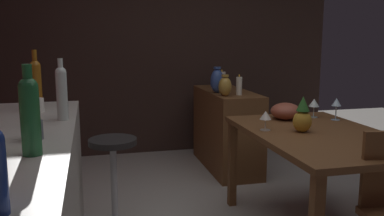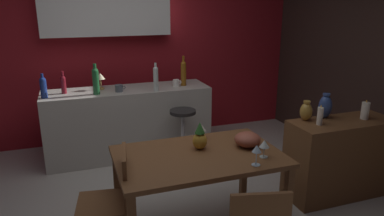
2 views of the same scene
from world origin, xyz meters
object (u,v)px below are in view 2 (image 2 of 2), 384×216
(chair_near_window, at_px, (112,199))
(fruit_bowl, at_px, (248,139))
(pineapple_centerpiece, at_px, (200,138))
(wine_bottle_ruby, at_px, (63,83))
(vase_brass, at_px, (306,111))
(dining_table, at_px, (199,163))
(pillar_candle_short, at_px, (320,116))
(cup_slate, at_px, (119,88))
(wine_bottle_clear, at_px, (156,78))
(bar_stool, at_px, (183,136))
(pillar_candle_tall, at_px, (365,111))
(vase_ceramic_blue, at_px, (325,106))
(wine_bottle_green, at_px, (96,80))
(wine_bottle_cobalt, at_px, (43,87))
(cup_white, at_px, (176,83))
(counter_lamp, at_px, (100,78))
(wine_glass_left, at_px, (202,128))
(wine_bottle_amber, at_px, (183,72))
(wine_glass_right, at_px, (257,150))
(wine_glass_center, at_px, (264,144))
(sideboard_cabinet, at_px, (339,158))

(chair_near_window, distance_m, fruit_bowl, 1.25)
(pineapple_centerpiece, relative_size, wine_bottle_ruby, 0.89)
(fruit_bowl, relative_size, vase_brass, 1.15)
(dining_table, xyz_separation_m, chair_near_window, (-0.74, -0.06, -0.16))
(pineapple_centerpiece, height_order, pillar_candle_short, pillar_candle_short)
(cup_slate, bearing_deg, wine_bottle_ruby, 167.78)
(pineapple_centerpiece, distance_m, wine_bottle_clear, 1.56)
(bar_stool, relative_size, pillar_candle_tall, 3.51)
(pillar_candle_short, relative_size, vase_ceramic_blue, 0.77)
(chair_near_window, xyz_separation_m, wine_bottle_green, (0.07, 1.79, 0.58))
(fruit_bowl, distance_m, wine_bottle_cobalt, 2.46)
(fruit_bowl, bearing_deg, cup_white, 93.54)
(chair_near_window, xyz_separation_m, counter_lamp, (0.15, 2.03, 0.56))
(wine_glass_left, height_order, wine_bottle_clear, wine_bottle_clear)
(vase_brass, bearing_deg, wine_bottle_ruby, 144.41)
(dining_table, distance_m, pineapple_centerpiece, 0.22)
(wine_bottle_green, xyz_separation_m, cup_white, (1.03, 0.10, -0.13))
(fruit_bowl, bearing_deg, counter_lamp, 118.74)
(dining_table, distance_m, pillar_candle_tall, 1.86)
(wine_bottle_amber, xyz_separation_m, pillar_candle_tall, (1.38, -1.74, -0.17))
(wine_glass_left, relative_size, wine_bottle_ruby, 0.49)
(wine_bottle_clear, xyz_separation_m, cup_slate, (-0.44, 0.11, -0.12))
(wine_glass_right, bearing_deg, cup_white, 89.86)
(fruit_bowl, xyz_separation_m, wine_bottle_cobalt, (-1.73, 1.73, 0.23))
(cup_slate, bearing_deg, chair_near_window, -100.75)
(wine_bottle_cobalt, xyz_separation_m, counter_lamp, (0.66, 0.21, 0.02))
(wine_bottle_cobalt, relative_size, cup_white, 2.41)
(wine_glass_center, bearing_deg, vase_ceramic_blue, 26.52)
(wine_glass_right, relative_size, cup_white, 1.43)
(wine_bottle_clear, distance_m, vase_brass, 1.84)
(pineapple_centerpiece, xyz_separation_m, pillar_candle_tall, (1.79, -0.01, 0.06))
(pineapple_centerpiece, bearing_deg, wine_glass_center, -37.84)
(wine_bottle_ruby, distance_m, pillar_candle_tall, 3.40)
(fruit_bowl, distance_m, wine_bottle_amber, 1.84)
(wine_bottle_ruby, xyz_separation_m, wine_bottle_amber, (1.51, -0.06, 0.06))
(sideboard_cabinet, xyz_separation_m, wine_bottle_amber, (-1.14, 1.72, 0.67))
(chair_near_window, relative_size, pineapple_centerpiece, 3.64)
(wine_glass_center, relative_size, wine_bottle_ruby, 0.55)
(dining_table, height_order, pineapple_centerpiece, pineapple_centerpiece)
(counter_lamp, bearing_deg, fruit_bowl, -61.26)
(pineapple_centerpiece, xyz_separation_m, wine_bottle_clear, (-0.01, 1.54, 0.23))
(counter_lamp, bearing_deg, wine_bottle_cobalt, -162.14)
(bar_stool, distance_m, counter_lamp, 1.28)
(vase_brass, bearing_deg, counter_lamp, 137.27)
(wine_bottle_cobalt, bearing_deg, dining_table, -54.30)
(pineapple_centerpiece, height_order, wine_bottle_amber, wine_bottle_amber)
(wine_bottle_clear, bearing_deg, pillar_candle_short, -51.04)
(counter_lamp, bearing_deg, wine_bottle_clear, -26.28)
(wine_glass_center, bearing_deg, chair_near_window, 172.13)
(fruit_bowl, bearing_deg, wine_bottle_amber, 90.15)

